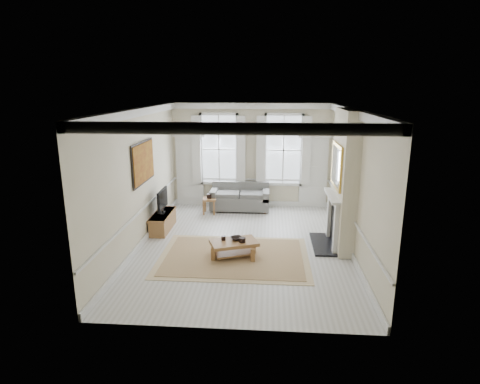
# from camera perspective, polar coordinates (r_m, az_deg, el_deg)

# --- Properties ---
(floor) EXTENTS (7.20, 7.20, 0.00)m
(floor) POSITION_cam_1_polar(r_m,az_deg,el_deg) (10.21, 0.56, -7.66)
(floor) COLOR #B7B5AD
(floor) RESTS_ON ground
(ceiling) EXTENTS (7.20, 7.20, 0.00)m
(ceiling) POSITION_cam_1_polar(r_m,az_deg,el_deg) (9.45, 0.61, 11.76)
(ceiling) COLOR white
(ceiling) RESTS_ON back_wall
(back_wall) EXTENTS (5.20, 0.00, 5.20)m
(back_wall) POSITION_cam_1_polar(r_m,az_deg,el_deg) (13.22, 1.59, 5.21)
(back_wall) COLOR beige
(back_wall) RESTS_ON floor
(left_wall) EXTENTS (0.00, 7.20, 7.20)m
(left_wall) POSITION_cam_1_polar(r_m,az_deg,el_deg) (10.19, -14.18, 1.87)
(left_wall) COLOR beige
(left_wall) RESTS_ON floor
(right_wall) EXTENTS (0.00, 7.20, 7.20)m
(right_wall) POSITION_cam_1_polar(r_m,az_deg,el_deg) (9.88, 15.82, 1.36)
(right_wall) COLOR beige
(right_wall) RESTS_ON floor
(window_left) EXTENTS (1.26, 0.20, 2.20)m
(window_left) POSITION_cam_1_polar(r_m,az_deg,el_deg) (13.23, -2.99, 6.08)
(window_left) COLOR #B2BCC6
(window_left) RESTS_ON back_wall
(window_right) EXTENTS (1.26, 0.20, 2.20)m
(window_right) POSITION_cam_1_polar(r_m,az_deg,el_deg) (13.13, 6.19, 5.95)
(window_right) COLOR #B2BCC6
(window_right) RESTS_ON back_wall
(door_left) EXTENTS (0.90, 0.08, 2.30)m
(door_left) POSITION_cam_1_polar(r_m,az_deg,el_deg) (13.53, -7.16, 2.95)
(door_left) COLOR silver
(door_left) RESTS_ON floor
(door_right) EXTENTS (0.90, 0.08, 2.30)m
(door_right) POSITION_cam_1_polar(r_m,az_deg,el_deg) (13.35, 10.40, 2.66)
(door_right) COLOR silver
(door_right) RESTS_ON floor
(painting) EXTENTS (0.05, 1.66, 1.06)m
(painting) POSITION_cam_1_polar(r_m,az_deg,el_deg) (10.39, -13.58, 4.12)
(painting) COLOR #9F721B
(painting) RESTS_ON left_wall
(chimney_breast) EXTENTS (0.35, 1.70, 3.38)m
(chimney_breast) POSITION_cam_1_polar(r_m,az_deg,el_deg) (10.04, 14.62, 1.65)
(chimney_breast) COLOR beige
(chimney_breast) RESTS_ON floor
(hearth) EXTENTS (0.55, 1.50, 0.05)m
(hearth) POSITION_cam_1_polar(r_m,az_deg,el_deg) (10.47, 11.72, -7.26)
(hearth) COLOR black
(hearth) RESTS_ON floor
(fireplace) EXTENTS (0.21, 1.45, 1.33)m
(fireplace) POSITION_cam_1_polar(r_m,az_deg,el_deg) (10.25, 13.03, -3.59)
(fireplace) COLOR silver
(fireplace) RESTS_ON floor
(mirror) EXTENTS (0.06, 1.26, 1.06)m
(mirror) POSITION_cam_1_polar(r_m,az_deg,el_deg) (9.93, 13.53, 3.64)
(mirror) COLOR gold
(mirror) RESTS_ON chimney_breast
(sofa) EXTENTS (1.88, 0.92, 0.87)m
(sofa) POSITION_cam_1_polar(r_m,az_deg,el_deg) (13.05, 0.01, -0.93)
(sofa) COLOR #5A5A58
(sofa) RESTS_ON floor
(side_table) EXTENTS (0.45, 0.45, 0.50)m
(side_table) POSITION_cam_1_polar(r_m,az_deg,el_deg) (12.65, -4.37, -1.35)
(side_table) COLOR brown
(side_table) RESTS_ON floor
(rug) EXTENTS (3.50, 2.60, 0.02)m
(rug) POSITION_cam_1_polar(r_m,az_deg,el_deg) (9.57, -0.86, -9.18)
(rug) COLOR #95794C
(rug) RESTS_ON floor
(coffee_table) EXTENTS (1.23, 0.97, 0.40)m
(coffee_table) POSITION_cam_1_polar(r_m,az_deg,el_deg) (9.45, -0.87, -7.45)
(coffee_table) COLOR brown
(coffee_table) RESTS_ON rug
(ceramic_pot_a) EXTENTS (0.10, 0.10, 0.10)m
(ceramic_pot_a) POSITION_cam_1_polar(r_m,az_deg,el_deg) (9.47, -2.36, -6.55)
(ceramic_pot_a) COLOR black
(ceramic_pot_a) RESTS_ON coffee_table
(ceramic_pot_b) EXTENTS (0.15, 0.15, 0.11)m
(ceramic_pot_b) POSITION_cam_1_polar(r_m,az_deg,el_deg) (9.34, 0.33, -6.84)
(ceramic_pot_b) COLOR black
(ceramic_pot_b) RESTS_ON coffee_table
(bowl) EXTENTS (0.36, 0.36, 0.07)m
(bowl) POSITION_cam_1_polar(r_m,az_deg,el_deg) (9.50, -0.51, -6.60)
(bowl) COLOR black
(bowl) RESTS_ON coffee_table
(tv_stand) EXTENTS (0.44, 1.35, 0.48)m
(tv_stand) POSITION_cam_1_polar(r_m,az_deg,el_deg) (11.44, -10.91, -4.14)
(tv_stand) COLOR brown
(tv_stand) RESTS_ON floor
(tv) EXTENTS (0.08, 0.90, 0.68)m
(tv) POSITION_cam_1_polar(r_m,az_deg,el_deg) (11.24, -10.96, -1.07)
(tv) COLOR black
(tv) RESTS_ON tv_stand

